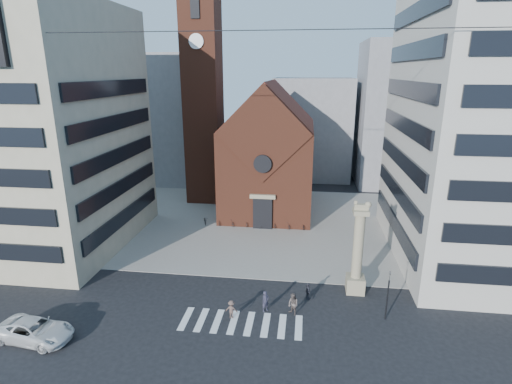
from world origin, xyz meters
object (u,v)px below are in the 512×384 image
pedestrian_0 (265,301)px  scooter_0 (205,220)px  pedestrian_1 (293,304)px  traffic_light (388,294)px  pedestrian_2 (308,291)px  lion_column (357,257)px  white_car (35,330)px

pedestrian_0 → scooter_0: size_ratio=1.00×
scooter_0 → pedestrian_1: bearing=-75.0°
traffic_light → pedestrian_0: traffic_light is taller
pedestrian_2 → traffic_light: bearing=-127.3°
pedestrian_2 → scooter_0: (-13.37, 16.31, -0.25)m
lion_column → pedestrian_1: 7.38m
pedestrian_0 → scooter_0: 21.05m
lion_column → white_car: lion_column is taller
pedestrian_0 → pedestrian_1: (2.30, -0.23, 0.04)m
lion_column → scooter_0: bearing=140.6°
pedestrian_0 → pedestrian_2: 4.17m
lion_column → pedestrian_1: (-5.43, -4.32, -2.51)m
white_car → scooter_0: (6.70, 24.48, -0.27)m
lion_column → traffic_light: size_ratio=2.02×
white_car → scooter_0: bearing=-8.6°
lion_column → scooter_0: (-17.61, 14.49, -2.93)m
pedestrian_0 → lion_column: bearing=-16.6°
pedestrian_0 → pedestrian_2: pedestrian_0 is taller
pedestrian_2 → scooter_0: 21.10m
lion_column → traffic_light: (1.99, -4.00, -1.17)m
pedestrian_1 → pedestrian_2: bearing=106.5°
white_car → pedestrian_1: size_ratio=3.01×
pedestrian_2 → pedestrian_1: bearing=136.3°
lion_column → pedestrian_2: bearing=-156.7°
scooter_0 → traffic_light: bearing=-61.2°
pedestrian_1 → scooter_0: pedestrian_1 is taller
traffic_light → white_car: 27.02m
lion_column → white_car: bearing=-157.7°
traffic_light → white_car: size_ratio=0.75×
traffic_light → pedestrian_2: 6.77m
traffic_light → pedestrian_1: bearing=-177.5°
pedestrian_1 → pedestrian_2: (1.20, 2.50, -0.17)m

